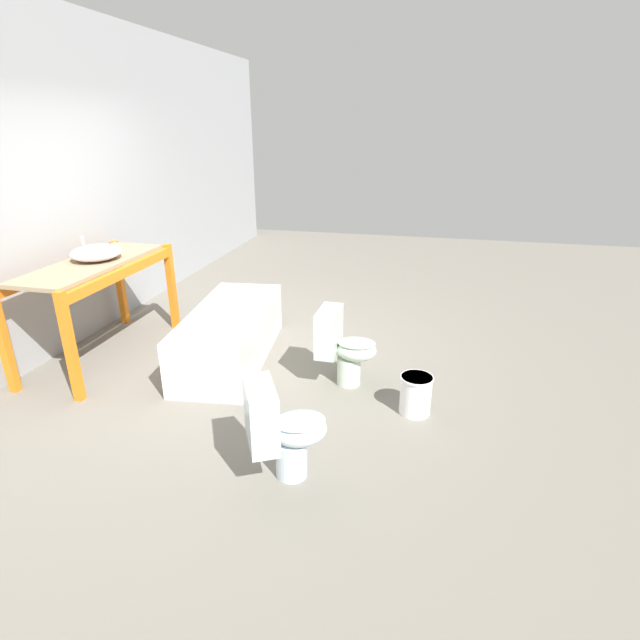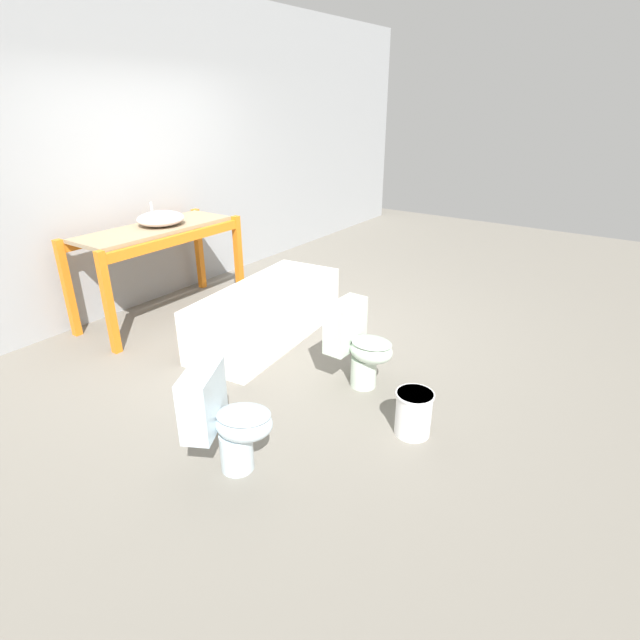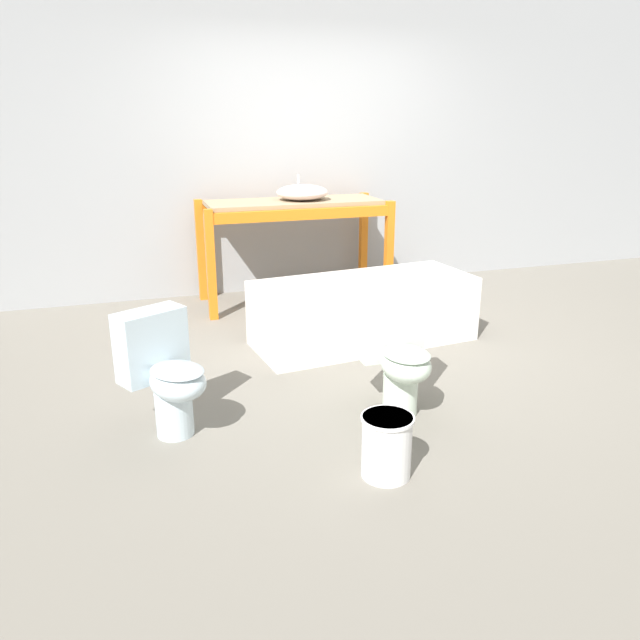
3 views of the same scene
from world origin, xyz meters
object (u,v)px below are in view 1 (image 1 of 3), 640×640
object	(u,v)px
sink_basin	(96,253)
bathtub_main	(230,331)
bucket_white	(416,394)
toilet_near	(281,428)
toilet_far	(343,345)

from	to	relation	value
sink_basin	bathtub_main	distance (m)	1.44
sink_basin	bucket_white	world-z (taller)	sink_basin
sink_basin	bucket_white	xyz separation A→B (m)	(-0.47, -3.03, -0.85)
toilet_near	bathtub_main	bearing A→B (deg)	5.08
toilet_near	bucket_white	distance (m)	1.27
bathtub_main	bucket_white	distance (m)	1.89
bucket_white	toilet_far	bearing A→B (deg)	61.81
toilet_far	toilet_near	bearing A→B (deg)	175.21
bathtub_main	toilet_near	xyz separation A→B (m)	(-1.56, -1.00, 0.08)
sink_basin	bathtub_main	xyz separation A→B (m)	(0.12, -1.23, -0.73)
sink_basin	toilet_far	world-z (taller)	sink_basin
bathtub_main	bucket_white	xyz separation A→B (m)	(-0.59, -1.79, -0.12)
bucket_white	bathtub_main	bearing A→B (deg)	71.75
toilet_near	toilet_far	size ratio (longest dim) A/B	1.00
toilet_near	bucket_white	size ratio (longest dim) A/B	2.13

